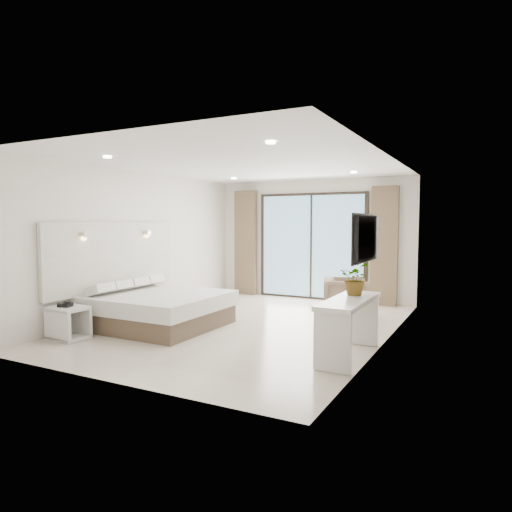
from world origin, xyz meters
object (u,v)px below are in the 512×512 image
Objects in this scene: nightstand at (68,323)px; armchair at (346,295)px; console_desk at (349,315)px; bed at (158,309)px.

armchair is at bearing 51.10° from nightstand.
console_desk reaches higher than nightstand.
console_desk is at bearing -4.37° from bed.
nightstand is 4.13m from console_desk.
nightstand is (-0.64, -1.28, -0.05)m from bed.
bed is 2.52× the size of armchair.
bed is at bearing 66.80° from nightstand.
armchair is at bearing 41.23° from bed.
nightstand is 0.71× the size of armchair.
armchair reaches higher than console_desk.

